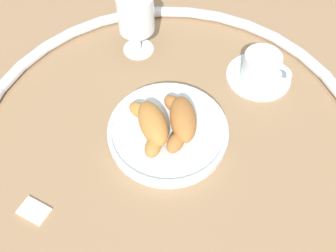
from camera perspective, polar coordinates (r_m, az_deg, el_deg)
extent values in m
plane|color=#997551|center=(0.72, 0.07, -2.34)|extent=(2.20, 2.20, 0.00)
torus|color=silver|center=(0.71, 0.07, -1.81)|extent=(0.75, 0.75, 0.02)
cylinder|color=silver|center=(0.73, 0.00, -0.92)|extent=(0.23, 0.23, 0.02)
torus|color=silver|center=(0.72, 0.00, -0.48)|extent=(0.23, 0.23, 0.01)
ellipsoid|color=#AD6B33|center=(0.70, 2.22, 1.06)|extent=(0.11, 0.08, 0.04)
ellipsoid|color=#AD6B33|center=(0.73, 0.79, 3.29)|extent=(0.05, 0.04, 0.03)
ellipsoid|color=#AD6B33|center=(0.68, 1.50, -2.30)|extent=(0.05, 0.05, 0.03)
ellipsoid|color=#BC7A38|center=(0.69, -2.24, 0.42)|extent=(0.11, 0.06, 0.04)
ellipsoid|color=#BC7A38|center=(0.72, -4.23, 2.37)|extent=(0.05, 0.05, 0.03)
ellipsoid|color=#BC7A38|center=(0.68, -2.20, -3.05)|extent=(0.05, 0.05, 0.03)
cylinder|color=silver|center=(0.84, 13.18, 7.25)|extent=(0.14, 0.14, 0.01)
cylinder|color=silver|center=(0.82, 13.59, 8.67)|extent=(0.08, 0.08, 0.05)
cylinder|color=brown|center=(0.81, 13.89, 9.75)|extent=(0.07, 0.07, 0.01)
torus|color=silver|center=(0.81, 16.45, 7.42)|extent=(0.04, 0.03, 0.04)
cylinder|color=white|center=(0.88, -4.37, 11.29)|extent=(0.07, 0.07, 0.01)
cylinder|color=white|center=(0.86, -4.49, 12.73)|extent=(0.01, 0.01, 0.05)
cylinder|color=white|center=(0.82, -4.81, 16.23)|extent=(0.08, 0.08, 0.08)
cylinder|color=#E0CC4C|center=(0.82, -4.79, 16.05)|extent=(0.07, 0.07, 0.07)
cube|color=white|center=(0.69, -19.18, -11.66)|extent=(0.06, 0.06, 0.01)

